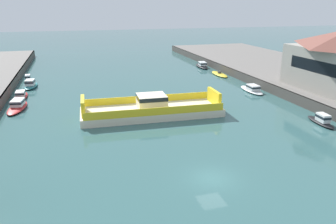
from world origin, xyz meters
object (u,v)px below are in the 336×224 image
(moored_boat_near_right, at_px, (252,89))
(moored_boat_mid_right, at_px, (322,120))
(moored_boat_upstream_b, at_px, (21,95))
(moored_boat_near_left, at_px, (219,74))
(moored_boat_mid_left, at_px, (202,65))
(moored_boat_far_left, at_px, (31,84))
(moored_boat_far_right, at_px, (28,79))
(chain_ferry, at_px, (152,109))
(moored_boat_upstream_a, at_px, (17,106))

(moored_boat_near_right, distance_m, moored_boat_mid_right, 18.91)
(moored_boat_near_right, distance_m, moored_boat_upstream_b, 42.89)
(moored_boat_mid_right, bearing_deg, moored_boat_near_left, 89.13)
(moored_boat_near_left, relative_size, moored_boat_near_right, 1.02)
(moored_boat_mid_left, xyz_separation_m, moored_boat_far_left, (-41.63, -11.25, 0.06))
(moored_boat_far_right, bearing_deg, moored_boat_mid_left, 7.23)
(moored_boat_far_left, xyz_separation_m, moored_boat_upstream_b, (-0.94, -7.76, -0.14))
(moored_boat_near_left, height_order, moored_boat_far_left, moored_boat_far_left)
(chain_ferry, bearing_deg, moored_boat_near_left, 47.55)
(moored_boat_near_left, height_order, moored_boat_upstream_a, moored_boat_upstream_a)
(moored_boat_mid_left, distance_m, moored_boat_upstream_a, 49.65)
(chain_ferry, bearing_deg, moored_boat_upstream_a, 155.29)
(moored_boat_far_right, height_order, moored_boat_upstream_b, moored_boat_far_right)
(moored_boat_far_left, xyz_separation_m, moored_boat_far_right, (-1.07, 5.83, -0.02))
(moored_boat_upstream_a, bearing_deg, moored_boat_upstream_b, 92.77)
(moored_boat_far_left, bearing_deg, moored_boat_upstream_b, -96.92)
(moored_boat_near_left, height_order, moored_boat_mid_right, moored_boat_mid_right)
(moored_boat_far_left, distance_m, moored_boat_upstream_b, 7.82)
(chain_ferry, xyz_separation_m, moored_boat_far_left, (-19.32, 24.03, -0.38))
(moored_boat_near_left, distance_m, moored_boat_far_left, 41.81)
(moored_boat_mid_right, height_order, moored_boat_far_left, moored_boat_far_left)
(chain_ferry, relative_size, moored_boat_upstream_b, 3.14)
(moored_boat_near_left, bearing_deg, moored_boat_upstream_b, -169.00)
(moored_boat_upstream_a, relative_size, moored_boat_upstream_b, 1.18)
(moored_boat_near_right, distance_m, moored_boat_far_left, 44.06)
(chain_ferry, distance_m, moored_boat_far_left, 30.84)
(moored_boat_near_left, distance_m, moored_boat_near_right, 16.06)
(moored_boat_mid_right, height_order, moored_boat_upstream_a, moored_boat_mid_right)
(moored_boat_near_left, bearing_deg, moored_boat_mid_left, 90.91)
(moored_boat_near_right, bearing_deg, moored_boat_mid_left, 89.17)
(moored_boat_upstream_a, xyz_separation_m, moored_boat_upstream_b, (-0.34, 7.11, -0.06))
(moored_boat_mid_right, bearing_deg, moored_boat_far_left, 140.19)
(moored_boat_near_left, height_order, moored_boat_upstream_b, moored_boat_upstream_b)
(moored_boat_upstream_a, bearing_deg, moored_boat_near_left, 19.98)
(moored_boat_mid_right, relative_size, moored_boat_far_right, 1.17)
(chain_ferry, distance_m, moored_boat_near_right, 23.53)
(moored_boat_mid_left, bearing_deg, moored_boat_far_left, -164.88)
(moored_boat_far_left, height_order, moored_boat_upstream_a, moored_boat_far_left)
(moored_boat_mid_left, height_order, moored_boat_upstream_b, moored_boat_mid_left)
(moored_boat_mid_left, relative_size, moored_boat_far_left, 1.20)
(moored_boat_near_left, distance_m, moored_boat_upstream_a, 45.12)
(moored_boat_near_left, bearing_deg, moored_boat_upstream_a, -160.02)
(moored_boat_mid_left, bearing_deg, moored_boat_mid_right, -90.45)
(moored_boat_upstream_a, bearing_deg, moored_boat_far_right, 91.29)
(moored_boat_upstream_a, bearing_deg, chain_ferry, -24.71)
(moored_boat_far_left, height_order, moored_boat_far_right, moored_boat_far_left)
(moored_boat_near_right, bearing_deg, moored_boat_mid_right, -89.91)
(moored_boat_near_right, xyz_separation_m, moored_boat_far_right, (-42.31, 21.33, 0.09))
(moored_boat_near_right, bearing_deg, chain_ferry, -158.72)
(moored_boat_near_right, bearing_deg, moored_boat_upstream_b, 169.61)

